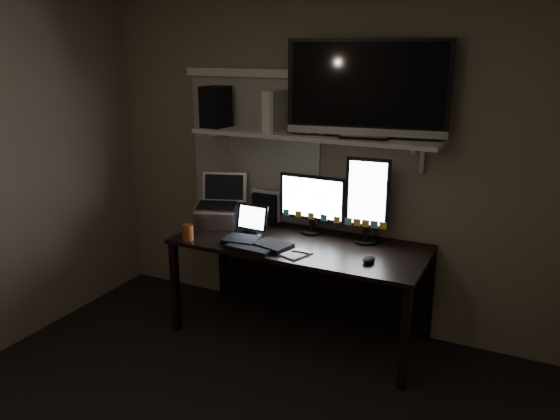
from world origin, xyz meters
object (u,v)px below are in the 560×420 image
Objects in this scene: speaker at (216,107)px; tv at (367,89)px; mouse at (369,260)px; desk at (306,260)px; cup at (188,232)px; laptop at (217,201)px; monitor_landscape at (312,204)px; game_console at (277,111)px; monitor_portrait at (367,200)px; tablet at (253,219)px; keyboard at (257,243)px.

tv is at bearing 5.57° from speaker.
tv is 3.51× the size of speaker.
tv is at bearing 121.76° from mouse.
mouse is 0.11× the size of tv.
desk is 0.89m from cup.
desk is 4.60× the size of laptop.
desk is at bearing 29.56° from cup.
game_console is at bearing -176.11° from monitor_landscape.
monitor_portrait is at bearing 116.16° from mouse.
monitor_portrait is 1.59× the size of laptop.
tablet is 1.25m from tv.
monitor_landscape is (-0.00, 0.11, 0.40)m from desk.
desk is 15.97× the size of mouse.
monitor_portrait is 1.23× the size of keyboard.
game_console is 0.50m from speaker.
cup is at bearing -143.73° from monitor_landscape.
monitor_portrait is at bearing -1.39° from monitor_landscape.
monitor_landscape is at bearing 18.33° from game_console.
mouse is at bearing -33.72° from monitor_landscape.
game_console is (-0.84, 0.36, 0.87)m from mouse.
laptop is (-1.15, -0.15, -0.11)m from monitor_portrait.
speaker is at bearing -176.24° from monitor_landscape.
tv is (0.79, 0.15, 0.96)m from tablet.
tv reaches higher than keyboard.
speaker is at bearing -161.87° from game_console.
laptop is 1.28× the size of speaker.
monitor_portrait is 1.30m from cup.
keyboard is 0.27m from tablet.
keyboard is 0.96m from game_console.
tablet is 0.88× the size of game_console.
desk is 0.43m from keyboard.
desk is 2.90× the size of monitor_portrait.
desk is at bearing 15.62° from tablet.
cup is at bearing -159.41° from monitor_portrait.
laptop reaches higher than desk.
tablet is (-0.81, -0.18, -0.20)m from monitor_portrait.
desk is 0.82m from laptop.
game_console is at bearing -1.28° from laptop.
tv is (1.12, 0.12, 0.88)m from laptop.
game_console reaches higher than keyboard.
monitor_landscape is 0.73m from game_console.
tablet is (-0.14, 0.21, 0.10)m from keyboard.
tablet is at bearing -15.81° from speaker.
laptop reaches higher than tablet.
monitor_landscape is 1.04m from speaker.
speaker reaches higher than keyboard.
tablet is at bearing 174.61° from mouse.
mouse is at bearing 6.23° from keyboard.
laptop is 0.37× the size of tv.
keyboard is at bearing -70.12° from game_console.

